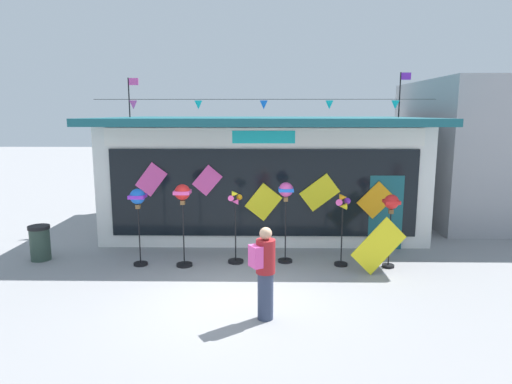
{
  "coord_description": "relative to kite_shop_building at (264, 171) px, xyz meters",
  "views": [
    {
      "loc": [
        0.51,
        -8.52,
        3.62
      ],
      "look_at": [
        0.34,
        2.56,
        1.68
      ],
      "focal_mm": 31.68,
      "sensor_mm": 36.0,
      "label": 1
    }
  ],
  "objects": [
    {
      "name": "person_near_camera",
      "position": [
        0.02,
        -6.95,
        -0.88
      ],
      "size": [
        0.48,
        0.43,
        1.68
      ],
      "rotation": [
        0.0,
        0.0,
        2.11
      ],
      "color": "#333D56",
      "rests_on": "ground_plane"
    },
    {
      "name": "wind_spinner_center_right",
      "position": [
        0.54,
        -3.82,
        -0.19
      ],
      "size": [
        0.36,
        0.36,
        1.98
      ],
      "color": "black",
      "rests_on": "ground_plane"
    },
    {
      "name": "wind_spinner_left",
      "position": [
        -1.9,
        -4.16,
        -0.2
      ],
      "size": [
        0.38,
        0.38,
        1.99
      ],
      "color": "black",
      "rests_on": "ground_plane"
    },
    {
      "name": "ground_plane",
      "position": [
        -0.53,
        -5.97,
        -1.77
      ],
      "size": [
        80.0,
        80.0,
        0.0
      ],
      "primitive_type": "plane",
      "color": "gray"
    },
    {
      "name": "kite_shop_building",
      "position": [
        0.0,
        0.0,
        0.0
      ],
      "size": [
        9.45,
        6.39,
        4.87
      ],
      "color": "silver",
      "rests_on": "ground_plane"
    },
    {
      "name": "wind_spinner_far_left",
      "position": [
        -2.97,
        -4.11,
        -0.26
      ],
      "size": [
        0.37,
        0.37,
        1.87
      ],
      "color": "black",
      "rests_on": "ground_plane"
    },
    {
      "name": "wind_spinner_center_left",
      "position": [
        -0.68,
        -3.9,
        -0.82
      ],
      "size": [
        0.38,
        0.38,
        1.79
      ],
      "color": "black",
      "rests_on": "ground_plane"
    },
    {
      "name": "wind_spinner_far_right",
      "position": [
        2.97,
        -4.16,
        -0.34
      ],
      "size": [
        0.35,
        0.35,
        1.76
      ],
      "color": "black",
      "rests_on": "ground_plane"
    },
    {
      "name": "wind_spinner_right",
      "position": [
        1.87,
        -4.08,
        -0.62
      ],
      "size": [
        0.38,
        0.32,
        1.76
      ],
      "color": "black",
      "rests_on": "ground_plane"
    },
    {
      "name": "trash_bin",
      "position": [
        -5.56,
        -3.75,
        -1.32
      ],
      "size": [
        0.52,
        0.52,
        0.87
      ],
      "color": "#2D4238",
      "rests_on": "ground_plane"
    },
    {
      "name": "display_kite_on_ground",
      "position": [
        2.61,
        -4.6,
        -1.11
      ],
      "size": [
        1.3,
        0.26,
        1.3
      ],
      "primitive_type": "cube",
      "rotation": [
        -0.19,
        0.79,
        0.0
      ],
      "color": "yellow",
      "rests_on": "ground_plane"
    }
  ]
}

